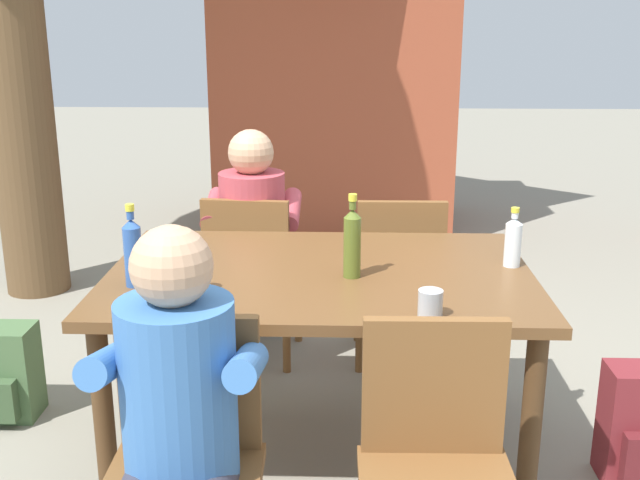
{
  "coord_description": "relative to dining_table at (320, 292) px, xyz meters",
  "views": [
    {
      "loc": [
        0.09,
        -2.74,
        1.7
      ],
      "look_at": [
        0.0,
        0.0,
        0.89
      ],
      "focal_mm": 43.01,
      "sensor_mm": 36.0,
      "label": 1
    }
  ],
  "objects": [
    {
      "name": "chair_far_left",
      "position": [
        -0.37,
        0.84,
        -0.19
      ],
      "size": [
        0.48,
        0.48,
        0.87
      ],
      "color": "brown",
      "rests_on": "ground_plane"
    },
    {
      "name": "bottle_clear",
      "position": [
        0.73,
        0.08,
        0.19
      ],
      "size": [
        0.06,
        0.06,
        0.23
      ],
      "color": "white",
      "rests_on": "dining_table"
    },
    {
      "name": "chair_near_left",
      "position": [
        -0.36,
        -0.83,
        -0.19
      ],
      "size": [
        0.45,
        0.45,
        0.87
      ],
      "color": "brown",
      "rests_on": "ground_plane"
    },
    {
      "name": "chair_near_right",
      "position": [
        0.36,
        -0.83,
        -0.19
      ],
      "size": [
        0.45,
        0.45,
        0.87
      ],
      "color": "brown",
      "rests_on": "ground_plane"
    },
    {
      "name": "cup_white",
      "position": [
        -0.44,
        -0.46,
        0.14
      ],
      "size": [
        0.08,
        0.08,
        0.1
      ],
      "primitive_type": "cylinder",
      "color": "white",
      "rests_on": "dining_table"
    },
    {
      "name": "backpack_by_far_side",
      "position": [
        -1.39,
        0.23,
        -0.48
      ],
      "size": [
        0.29,
        0.25,
        0.42
      ],
      "color": "#47663D",
      "rests_on": "ground_plane"
    },
    {
      "name": "ground_plane",
      "position": [
        0.0,
        0.0,
        -0.68
      ],
      "size": [
        24.0,
        24.0,
        0.0
      ],
      "primitive_type": "plane",
      "color": "gray"
    },
    {
      "name": "bottle_blue",
      "position": [
        -0.65,
        -0.19,
        0.22
      ],
      "size": [
        0.06,
        0.06,
        0.3
      ],
      "color": "#2D56A3",
      "rests_on": "dining_table"
    },
    {
      "name": "chair_far_right",
      "position": [
        0.36,
        0.83,
        -0.19
      ],
      "size": [
        0.44,
        0.44,
        0.87
      ],
      "color": "brown",
      "rests_on": "ground_plane"
    },
    {
      "name": "brick_kiosk",
      "position": [
        0.0,
        3.6,
        0.76
      ],
      "size": [
        2.11,
        1.62,
        2.76
      ],
      "color": "#9E472D",
      "rests_on": "ground_plane"
    },
    {
      "name": "bottle_olive",
      "position": [
        0.12,
        -0.07,
        0.22
      ],
      "size": [
        0.06,
        0.06,
        0.31
      ],
      "color": "#566623",
      "rests_on": "dining_table"
    },
    {
      "name": "cup_steel",
      "position": [
        0.37,
        -0.44,
        0.13
      ],
      "size": [
        0.08,
        0.08,
        0.09
      ],
      "primitive_type": "cylinder",
      "color": "#B2B7BC",
      "rests_on": "dining_table"
    },
    {
      "name": "dining_table",
      "position": [
        0.0,
        0.0,
        0.0
      ],
      "size": [
        1.59,
        1.07,
        0.77
      ],
      "color": "brown",
      "rests_on": "ground_plane"
    },
    {
      "name": "cup_glass",
      "position": [
        -0.42,
        -0.23,
        0.14
      ],
      "size": [
        0.07,
        0.07,
        0.1
      ],
      "primitive_type": "cylinder",
      "color": "silver",
      "rests_on": "dining_table"
    },
    {
      "name": "person_in_white_shirt",
      "position": [
        -0.36,
        -0.94,
        -0.03
      ],
      "size": [
        0.47,
        0.61,
        1.18
      ],
      "color": "#3D70B2",
      "rests_on": "ground_plane"
    },
    {
      "name": "person_in_plaid_shirt",
      "position": [
        -0.36,
        0.94,
        -0.03
      ],
      "size": [
        0.47,
        0.61,
        1.18
      ],
      "color": "#B7424C",
      "rests_on": "ground_plane"
    }
  ]
}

